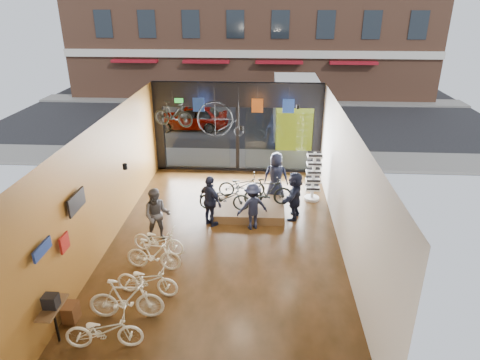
# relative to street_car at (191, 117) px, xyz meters

# --- Properties ---
(ground_plane) EXTENTS (7.00, 12.00, 0.04)m
(ground_plane) POSITION_rel_street_car_xyz_m (3.01, -12.00, -0.72)
(ground_plane) COLOR black
(ground_plane) RESTS_ON ground
(ceiling) EXTENTS (7.00, 12.00, 0.04)m
(ceiling) POSITION_rel_street_car_xyz_m (3.01, -12.00, 3.12)
(ceiling) COLOR black
(ceiling) RESTS_ON ground
(wall_left) EXTENTS (0.04, 12.00, 3.80)m
(wall_left) POSITION_rel_street_car_xyz_m (-0.51, -12.00, 1.20)
(wall_left) COLOR #B4822F
(wall_left) RESTS_ON ground
(wall_right) EXTENTS (0.04, 12.00, 3.80)m
(wall_right) POSITION_rel_street_car_xyz_m (6.53, -12.00, 1.20)
(wall_right) COLOR beige
(wall_right) RESTS_ON ground
(wall_back) EXTENTS (7.00, 0.04, 3.80)m
(wall_back) POSITION_rel_street_car_xyz_m (3.01, -18.02, 1.20)
(wall_back) COLOR beige
(wall_back) RESTS_ON ground
(storefront) EXTENTS (7.00, 0.26, 3.80)m
(storefront) POSITION_rel_street_car_xyz_m (3.01, -6.00, 1.20)
(storefront) COLOR black
(storefront) RESTS_ON ground
(exit_sign) EXTENTS (0.35, 0.06, 0.18)m
(exit_sign) POSITION_rel_street_car_xyz_m (0.61, -6.12, 2.35)
(exit_sign) COLOR #198C26
(exit_sign) RESTS_ON storefront
(street_road) EXTENTS (30.00, 18.00, 0.02)m
(street_road) POSITION_rel_street_car_xyz_m (3.01, 3.00, -0.71)
(street_road) COLOR black
(street_road) RESTS_ON ground
(sidewalk_near) EXTENTS (30.00, 2.40, 0.12)m
(sidewalk_near) POSITION_rel_street_car_xyz_m (3.01, -4.80, -0.64)
(sidewalk_near) COLOR slate
(sidewalk_near) RESTS_ON ground
(sidewalk_far) EXTENTS (30.00, 2.00, 0.12)m
(sidewalk_far) POSITION_rel_street_car_xyz_m (3.01, 7.00, -0.64)
(sidewalk_far) COLOR slate
(sidewalk_far) RESTS_ON ground
(street_car) EXTENTS (4.11, 1.65, 1.40)m
(street_car) POSITION_rel_street_car_xyz_m (0.00, 0.00, 0.00)
(street_car) COLOR gray
(street_car) RESTS_ON street_road
(box_truck) EXTENTS (2.38, 7.14, 2.81)m
(box_truck) POSITION_rel_street_car_xyz_m (5.82, -1.00, 0.71)
(box_truck) COLOR silver
(box_truck) RESTS_ON street_road
(floor_bike_0) EXTENTS (1.72, 0.74, 0.88)m
(floor_bike_0) POSITION_rel_street_car_xyz_m (0.82, -16.36, -0.26)
(floor_bike_0) COLOR white
(floor_bike_0) RESTS_ON ground_plane
(floor_bike_1) EXTENTS (1.78, 0.60, 1.06)m
(floor_bike_1) POSITION_rel_street_car_xyz_m (1.02, -15.42, -0.17)
(floor_bike_1) COLOR white
(floor_bike_1) RESTS_ON ground_plane
(floor_bike_2) EXTENTS (1.67, 0.75, 0.85)m
(floor_bike_2) POSITION_rel_street_car_xyz_m (1.27, -14.54, -0.28)
(floor_bike_2) COLOR white
(floor_bike_2) RESTS_ON ground_plane
(floor_bike_3) EXTENTS (1.59, 0.58, 0.93)m
(floor_bike_3) POSITION_rel_street_car_xyz_m (1.17, -13.46, -0.23)
(floor_bike_3) COLOR white
(floor_bike_3) RESTS_ON ground_plane
(floor_bike_4) EXTENTS (1.70, 0.92, 0.85)m
(floor_bike_4) POSITION_rel_street_car_xyz_m (1.11, -12.64, -0.28)
(floor_bike_4) COLOR white
(floor_bike_4) RESTS_ON ground_plane
(display_platform) EXTENTS (2.40, 1.80, 0.30)m
(display_platform) POSITION_rel_street_car_xyz_m (3.68, -9.97, -0.55)
(display_platform) COLOR brown
(display_platform) RESTS_ON ground_plane
(display_bike_left) EXTENTS (1.72, 0.60, 0.91)m
(display_bike_left) POSITION_rel_street_car_xyz_m (2.85, -10.36, 0.05)
(display_bike_left) COLOR black
(display_bike_left) RESTS_ON display_platform
(display_bike_mid) EXTENTS (1.74, 0.74, 1.01)m
(display_bike_mid) POSITION_rel_street_car_xyz_m (4.31, -9.94, 0.11)
(display_bike_mid) COLOR black
(display_bike_mid) RESTS_ON display_platform
(display_bike_right) EXTENTS (1.69, 0.66, 0.87)m
(display_bike_right) POSITION_rel_street_car_xyz_m (3.36, -9.27, 0.04)
(display_bike_right) COLOR black
(display_bike_right) RESTS_ON display_platform
(customer_1) EXTENTS (0.92, 0.76, 1.74)m
(customer_1) POSITION_rel_street_car_xyz_m (0.94, -11.96, 0.17)
(customer_1) COLOR #3F3F44
(customer_1) RESTS_ON ground_plane
(customer_2) EXTENTS (1.04, 1.01, 1.75)m
(customer_2) POSITION_rel_street_car_xyz_m (2.44, -10.91, 0.18)
(customer_2) COLOR #161C33
(customer_2) RESTS_ON ground_plane
(customer_3) EXTENTS (1.16, 0.92, 1.58)m
(customer_3) POSITION_rel_street_car_xyz_m (3.81, -11.01, 0.09)
(customer_3) COLOR #161C33
(customer_3) RESTS_ON ground_plane
(customer_4) EXTENTS (0.99, 0.73, 1.84)m
(customer_4) POSITION_rel_street_car_xyz_m (4.59, -8.85, 0.22)
(customer_4) COLOR #161C33
(customer_4) RESTS_ON ground_plane
(customer_5) EXTENTS (0.93, 1.63, 1.67)m
(customer_5) POSITION_rel_street_car_xyz_m (5.20, -10.23, 0.14)
(customer_5) COLOR #161C33
(customer_5) RESTS_ON ground_plane
(sunglasses_rack) EXTENTS (0.65, 0.58, 1.87)m
(sunglasses_rack) POSITION_rel_street_car_xyz_m (5.96, -8.77, 0.23)
(sunglasses_rack) COLOR white
(sunglasses_rack) RESTS_ON ground_plane
(wall_merch) EXTENTS (0.40, 2.40, 2.60)m
(wall_merch) POSITION_rel_street_car_xyz_m (-0.37, -15.50, 0.60)
(wall_merch) COLOR navy
(wall_merch) RESTS_ON wall_left
(penny_farthing) EXTENTS (1.77, 0.06, 1.41)m
(penny_farthing) POSITION_rel_street_car_xyz_m (2.48, -7.05, 1.80)
(penny_farthing) COLOR black
(penny_farthing) RESTS_ON ceiling
(hung_bike) EXTENTS (1.64, 0.85, 0.95)m
(hung_bike) POSITION_rel_street_car_xyz_m (0.71, -7.80, 2.23)
(hung_bike) COLOR black
(hung_bike) RESTS_ON ceiling
(jersey_left) EXTENTS (0.45, 0.03, 0.55)m
(jersey_left) POSITION_rel_street_car_xyz_m (1.52, -6.80, 2.35)
(jersey_left) COLOR #1E3F99
(jersey_left) RESTS_ON ceiling
(jersey_mid) EXTENTS (0.45, 0.03, 0.55)m
(jersey_mid) POSITION_rel_street_car_xyz_m (3.83, -6.80, 2.35)
(jersey_mid) COLOR #CC5919
(jersey_mid) RESTS_ON ceiling
(jersey_right) EXTENTS (0.45, 0.03, 0.55)m
(jersey_right) POSITION_rel_street_car_xyz_m (5.04, -6.80, 2.35)
(jersey_right) COLOR #1E3F99
(jersey_right) RESTS_ON ceiling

